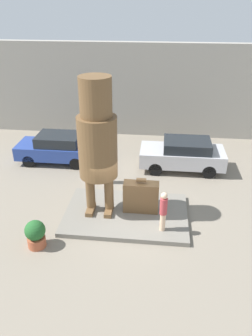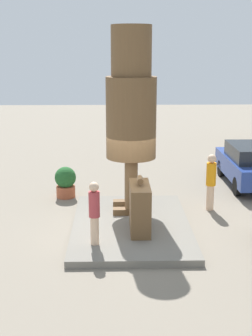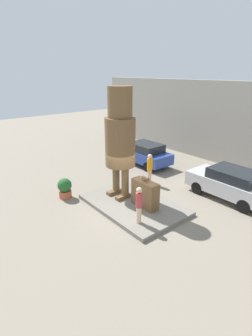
# 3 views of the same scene
# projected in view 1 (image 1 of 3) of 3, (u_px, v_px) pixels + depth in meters

# --- Properties ---
(ground_plane) EXTENTS (60.00, 60.00, 0.00)m
(ground_plane) POSITION_uv_depth(u_px,v_px,m) (126.00, 216.00, 13.51)
(ground_plane) COLOR gray
(pedestal) EXTENTS (4.99, 3.31, 0.19)m
(pedestal) POSITION_uv_depth(u_px,v_px,m) (126.00, 214.00, 13.47)
(pedestal) COLOR slate
(pedestal) RESTS_ON ground_plane
(building_backdrop) EXTENTS (28.00, 0.60, 5.70)m
(building_backdrop) POSITION_uv_depth(u_px,v_px,m) (142.00, 91.00, 20.38)
(building_backdrop) COLOR gray
(building_backdrop) RESTS_ON ground_plane
(statue_figure) EXTENTS (1.48, 1.48, 5.48)m
(statue_figure) POSITION_uv_depth(u_px,v_px,m) (97.00, 138.00, 12.06)
(statue_figure) COLOR brown
(statue_figure) RESTS_ON pedestal
(giant_suitcase) EXTENTS (1.42, 0.53, 1.52)m
(giant_suitcase) POSITION_uv_depth(u_px,v_px,m) (141.00, 197.00, 13.25)
(giant_suitcase) COLOR brown
(giant_suitcase) RESTS_ON pedestal
(tourist) EXTENTS (0.28, 0.28, 1.64)m
(tourist) POSITION_uv_depth(u_px,v_px,m) (163.00, 210.00, 12.00)
(tourist) COLOR beige
(tourist) RESTS_ON pedestal
(parked_car_blue) EXTENTS (4.09, 1.80, 1.58)m
(parked_car_blue) POSITION_uv_depth(u_px,v_px,m) (57.00, 147.00, 17.62)
(parked_car_blue) COLOR #284293
(parked_car_blue) RESTS_ON ground_plane
(parked_car_silver) EXTENTS (4.28, 1.87, 1.63)m
(parked_car_silver) POSITION_uv_depth(u_px,v_px,m) (183.00, 154.00, 16.81)
(parked_car_silver) COLOR #B7B7BC
(parked_car_silver) RESTS_ON ground_plane
(planter_pot) EXTENTS (0.74, 0.74, 1.08)m
(planter_pot) POSITION_uv_depth(u_px,v_px,m) (36.00, 234.00, 11.64)
(planter_pot) COLOR #AD5638
(planter_pot) RESTS_ON ground_plane
(worker_hivis) EXTENTS (0.31, 0.31, 1.82)m
(worker_hivis) POSITION_uv_depth(u_px,v_px,m) (99.00, 164.00, 15.47)
(worker_hivis) COLOR beige
(worker_hivis) RESTS_ON ground_plane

